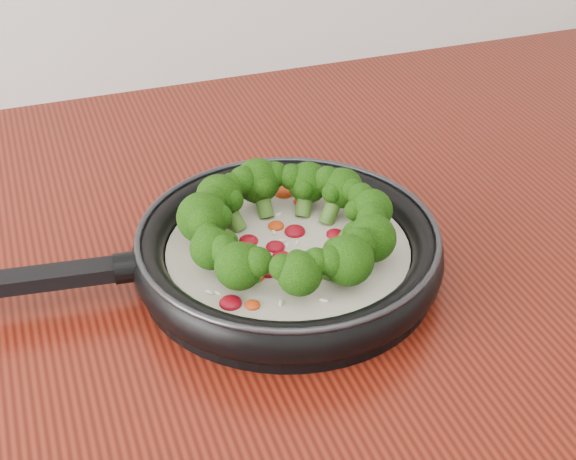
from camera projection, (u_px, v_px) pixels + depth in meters
name	position (u px, v px, depth m)	size (l,w,h in m)	color
skillet	(285.00, 246.00, 0.79)	(0.47, 0.32, 0.08)	black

